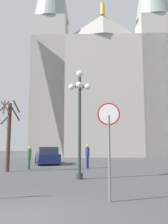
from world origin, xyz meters
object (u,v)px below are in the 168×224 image
object	(u,v)px
street_lamp	(80,109)
parked_car_near_navy	(47,156)
bare_tree	(9,132)
pedestrian_walking	(87,154)
pedestrian_standing	(29,155)
cathedral	(102,77)
stop_sign	(109,132)

from	to	relation	value
street_lamp	parked_car_near_navy	bearing A→B (deg)	111.01
street_lamp	bare_tree	world-z (taller)	street_lamp
pedestrian_walking	pedestrian_standing	world-z (taller)	pedestrian_walking
parked_car_near_navy	pedestrian_standing	distance (m)	4.68
cathedral	pedestrian_walking	distance (m)	23.06
cathedral	pedestrian_standing	bearing A→B (deg)	-105.86
bare_tree	pedestrian_standing	world-z (taller)	bare_tree
stop_sign	pedestrian_walking	world-z (taller)	stop_sign
cathedral	bare_tree	xyz separation A→B (m)	(-6.92, -22.33, -10.14)
bare_tree	pedestrian_standing	size ratio (longest dim) A/B	2.96
bare_tree	parked_car_near_navy	size ratio (longest dim) A/B	1.07
bare_tree	pedestrian_walking	bearing A→B (deg)	25.73
cathedral	stop_sign	bearing A→B (deg)	-91.33
parked_car_near_navy	pedestrian_walking	size ratio (longest dim) A/B	2.54
parked_car_near_navy	pedestrian_standing	world-z (taller)	pedestrian_standing
street_lamp	bare_tree	distance (m)	5.96
cathedral	pedestrian_walking	bearing A→B (deg)	-95.05
cathedral	pedestrian_standing	xyz separation A→B (m)	(-5.91, -20.81, -11.72)
cathedral	street_lamp	distance (m)	27.12
pedestrian_walking	cathedral	bearing A→B (deg)	84.95
cathedral	stop_sign	xyz separation A→B (m)	(-0.70, -30.33, -10.56)
stop_sign	parked_car_near_navy	xyz separation A→B (m)	(-4.85, 14.17, -1.42)
cathedral	pedestrian_walking	world-z (taller)	cathedral
pedestrian_standing	stop_sign	bearing A→B (deg)	-61.30
street_lamp	pedestrian_standing	xyz separation A→B (m)	(-3.94, 4.66, -2.62)
parked_car_near_navy	street_lamp	bearing A→B (deg)	-68.99
stop_sign	street_lamp	world-z (taller)	street_lamp
stop_sign	bare_tree	xyz separation A→B (m)	(-6.22, 7.99, 0.42)
street_lamp	stop_sign	bearing A→B (deg)	-75.35
street_lamp	pedestrian_standing	distance (m)	6.64
pedestrian_walking	pedestrian_standing	xyz separation A→B (m)	(-4.16, -0.97, -0.10)
cathedral	pedestrian_standing	world-z (taller)	cathedral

